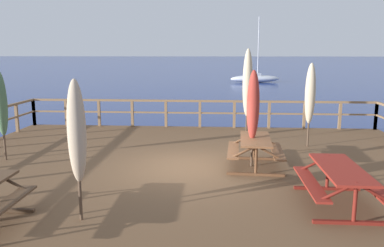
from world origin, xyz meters
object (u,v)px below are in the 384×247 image
(picnic_table_front_right, at_px, (340,177))
(sailboat_distant, at_px, (255,78))
(patio_umbrella_short_back, at_px, (310,94))
(patio_umbrella_tall_front, at_px, (1,104))
(picnic_table_mid_right, at_px, (255,146))
(patio_umbrella_tall_mid_left, at_px, (77,132))
(patio_umbrella_tall_mid_right, at_px, (248,83))
(patio_umbrella_tall_back_right, at_px, (253,106))

(picnic_table_front_right, height_order, sailboat_distant, sailboat_distant)
(patio_umbrella_short_back, height_order, patio_umbrella_tall_front, patio_umbrella_short_back)
(patio_umbrella_tall_front, bearing_deg, picnic_table_front_right, -18.07)
(picnic_table_mid_right, height_order, patio_umbrella_short_back, patio_umbrella_short_back)
(picnic_table_front_right, relative_size, picnic_table_mid_right, 1.11)
(picnic_table_front_right, height_order, patio_umbrella_tall_mid_left, patio_umbrella_tall_mid_left)
(picnic_table_front_right, height_order, patio_umbrella_tall_mid_right, patio_umbrella_tall_mid_right)
(patio_umbrella_short_back, bearing_deg, picnic_table_mid_right, -128.46)
(patio_umbrella_short_back, distance_m, sailboat_distant, 35.38)
(picnic_table_mid_right, height_order, patio_umbrella_tall_back_right, patio_umbrella_tall_back_right)
(picnic_table_mid_right, bearing_deg, patio_umbrella_tall_front, 178.30)
(patio_umbrella_tall_mid_right, height_order, patio_umbrella_tall_back_right, patio_umbrella_tall_mid_right)
(patio_umbrella_tall_mid_left, bearing_deg, picnic_table_mid_right, 45.83)
(patio_umbrella_tall_mid_right, bearing_deg, patio_umbrella_short_back, -14.42)
(picnic_table_front_right, bearing_deg, patio_umbrella_tall_mid_left, -168.23)
(patio_umbrella_tall_back_right, bearing_deg, patio_umbrella_tall_front, 178.78)
(picnic_table_front_right, height_order, patio_umbrella_short_back, patio_umbrella_short_back)
(picnic_table_mid_right, xyz_separation_m, patio_umbrella_short_back, (1.87, 2.35, 1.11))
(patio_umbrella_tall_front, distance_m, sailboat_distant, 38.86)
(patio_umbrella_tall_front, bearing_deg, patio_umbrella_tall_back_right, -1.22)
(picnic_table_front_right, xyz_separation_m, sailboat_distant, (1.99, 40.13, -0.76))
(sailboat_distant, bearing_deg, picnic_table_front_right, -92.85)
(picnic_table_mid_right, xyz_separation_m, patio_umbrella_tall_mid_right, (-0.03, 2.84, 1.39))
(patio_umbrella_tall_mid_right, bearing_deg, patio_umbrella_tall_front, -158.79)
(patio_umbrella_tall_mid_left, relative_size, patio_umbrella_short_back, 0.96)
(patio_umbrella_short_back, xyz_separation_m, patio_umbrella_tall_front, (-8.70, -2.15, -0.10))
(picnic_table_front_right, height_order, patio_umbrella_tall_front, patio_umbrella_tall_front)
(patio_umbrella_tall_mid_left, height_order, patio_umbrella_short_back, patio_umbrella_short_back)
(picnic_table_mid_right, relative_size, sailboat_distant, 0.24)
(picnic_table_mid_right, relative_size, patio_umbrella_short_back, 0.72)
(picnic_table_front_right, distance_m, patio_umbrella_tall_front, 8.72)
(picnic_table_front_right, height_order, picnic_table_mid_right, same)
(picnic_table_mid_right, relative_size, patio_umbrella_tall_front, 0.76)
(patio_umbrella_tall_back_right, bearing_deg, sailboat_distant, 84.71)
(patio_umbrella_tall_mid_right, distance_m, sailboat_distant, 35.04)
(picnic_table_mid_right, relative_size, patio_umbrella_tall_mid_left, 0.75)
(patio_umbrella_tall_mid_right, xyz_separation_m, sailboat_distant, (3.43, 34.81, -2.15))
(picnic_table_front_right, bearing_deg, patio_umbrella_tall_mid_right, 105.08)
(picnic_table_front_right, relative_size, patio_umbrella_tall_back_right, 0.83)
(patio_umbrella_tall_mid_right, xyz_separation_m, patio_umbrella_short_back, (1.90, -0.49, -0.28))
(patio_umbrella_tall_mid_left, xyz_separation_m, sailboat_distant, (6.78, 41.13, -1.80))
(patio_umbrella_tall_back_right, height_order, patio_umbrella_tall_front, patio_umbrella_tall_back_right)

